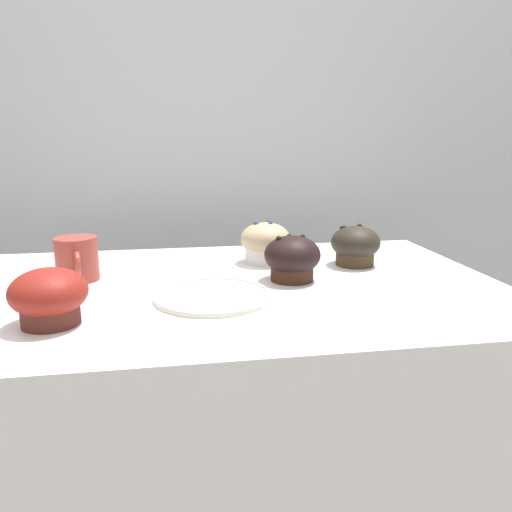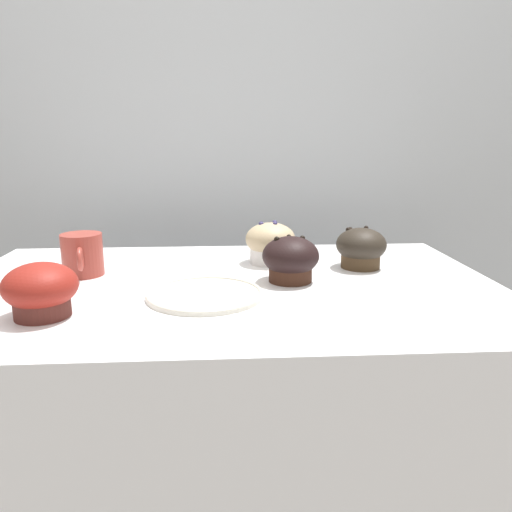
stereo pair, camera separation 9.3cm
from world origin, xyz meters
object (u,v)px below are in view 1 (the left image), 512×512
muffin_back_right (49,297)px  serving_plate (213,296)px  muffin_back_left (292,258)px  coffee_cup (77,258)px  muffin_front_center (265,243)px  muffin_front_left (355,246)px

muffin_back_right → serving_plate: size_ratio=0.55×
muffin_back_left → serving_plate: size_ratio=0.53×
muffin_back_left → coffee_cup: size_ratio=0.90×
muffin_front_center → muffin_front_left: (0.18, -0.05, -0.00)m
muffin_back_left → muffin_front_left: 0.18m
muffin_back_right → muffin_front_left: 0.61m
muffin_back_right → coffee_cup: size_ratio=0.93×
muffin_front_left → serving_plate: 0.36m
serving_plate → muffin_front_left: bearing=29.0°
muffin_front_left → serving_plate: bearing=-151.0°
muffin_front_center → coffee_cup: muffin_front_center is taller
muffin_back_left → serving_plate: bearing=-151.7°
muffin_back_right → muffin_front_left: muffin_front_left is taller
muffin_front_center → muffin_front_left: bearing=-15.7°
muffin_back_left → muffin_front_left: size_ratio=1.03×
muffin_back_left → muffin_front_center: bearing=99.9°
muffin_back_right → muffin_front_left: bearing=24.6°
muffin_front_center → muffin_back_right: (-0.37, -0.30, -0.00)m
muffin_front_left → muffin_back_left: bearing=-150.2°
muffin_front_center → muffin_front_left: 0.19m
muffin_back_right → serving_plate: bearing=18.3°
muffin_back_right → serving_plate: muffin_back_right is taller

